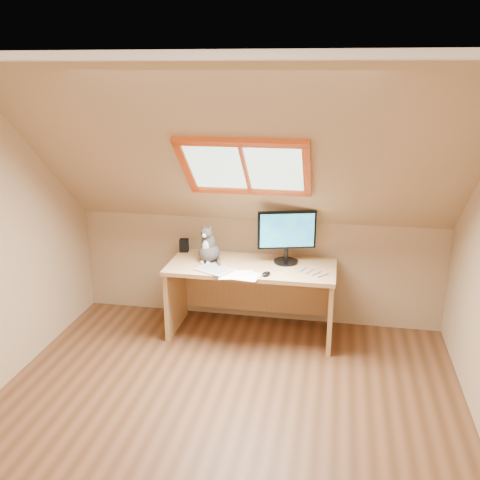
# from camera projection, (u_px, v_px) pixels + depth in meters

# --- Properties ---
(ground) EXTENTS (3.50, 3.50, 0.00)m
(ground) POSITION_uv_depth(u_px,v_px,m) (218.00, 426.00, 3.70)
(ground) COLOR brown
(ground) RESTS_ON ground
(room_shell) EXTENTS (3.52, 3.52, 2.41)m
(room_shell) POSITION_uv_depth(u_px,v_px,m) (212.00, 232.00, 3.17)
(room_shell) COLOR tan
(room_shell) RESTS_ON ground
(desk) EXTENTS (1.50, 0.66, 0.68)m
(desk) POSITION_uv_depth(u_px,v_px,m) (253.00, 284.00, 4.91)
(desk) COLOR tan
(desk) RESTS_ON ground
(monitor) EXTENTS (0.51, 0.22, 0.48)m
(monitor) POSITION_uv_depth(u_px,v_px,m) (287.00, 233.00, 4.75)
(monitor) COLOR black
(monitor) RESTS_ON desk
(cat) EXTENTS (0.24, 0.27, 0.36)m
(cat) POSITION_uv_depth(u_px,v_px,m) (209.00, 248.00, 4.84)
(cat) COLOR #44403C
(cat) RESTS_ON desk
(desk_speaker) EXTENTS (0.09, 0.09, 0.12)m
(desk_speaker) POSITION_uv_depth(u_px,v_px,m) (184.00, 245.00, 5.12)
(desk_speaker) COLOR black
(desk_speaker) RESTS_ON desk
(graphics_tablet) EXTENTS (0.37, 0.33, 0.01)m
(graphics_tablet) POSITION_uv_depth(u_px,v_px,m) (215.00, 270.00, 4.64)
(graphics_tablet) COLOR #B2B2B7
(graphics_tablet) RESTS_ON desk
(mouse) EXTENTS (0.09, 0.12, 0.03)m
(mouse) POSITION_uv_depth(u_px,v_px,m) (266.00, 274.00, 4.53)
(mouse) COLOR black
(mouse) RESTS_ON desk
(papers) EXTENTS (0.33, 0.27, 0.00)m
(papers) POSITION_uv_depth(u_px,v_px,m) (232.00, 274.00, 4.56)
(papers) COLOR white
(papers) RESTS_ON desk
(cables) EXTENTS (0.51, 0.26, 0.01)m
(cables) POSITION_uv_depth(u_px,v_px,m) (302.00, 273.00, 4.59)
(cables) COLOR silver
(cables) RESTS_ON desk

